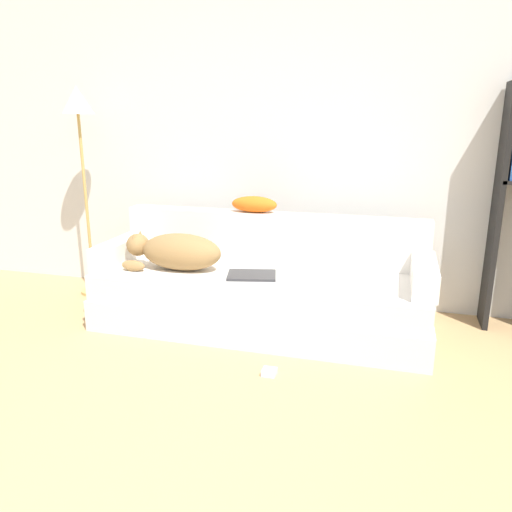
{
  "coord_description": "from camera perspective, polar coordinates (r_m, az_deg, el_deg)",
  "views": [
    {
      "loc": [
        0.94,
        -1.21,
        1.44
      ],
      "look_at": [
        0.08,
        1.86,
        0.55
      ],
      "focal_mm": 35.0,
      "sensor_mm": 36.0,
      "label": 1
    }
  ],
  "objects": [
    {
      "name": "floor_lamp",
      "position": [
        4.24,
        -19.6,
        14.28
      ],
      "size": [
        0.25,
        0.25,
        1.67
      ],
      "color": "tan",
      "rests_on": "ground_plane"
    },
    {
      "name": "laptop",
      "position": [
        3.37,
        -0.49,
        -2.2
      ],
      "size": [
        0.37,
        0.3,
        0.02
      ],
      "rotation": [
        0.0,
        0.0,
        0.23
      ],
      "color": "#2D2D30",
      "rests_on": "couch"
    },
    {
      "name": "couch_arm_right",
      "position": [
        3.31,
        18.63,
        -2.07
      ],
      "size": [
        0.15,
        0.61,
        0.17
      ],
      "color": "silver",
      "rests_on": "couch"
    },
    {
      "name": "wall_back",
      "position": [
        3.96,
        2.0,
        14.28
      ],
      "size": [
        7.4,
        0.06,
        2.7
      ],
      "color": "silver",
      "rests_on": "ground_plane"
    },
    {
      "name": "couch_arm_left",
      "position": [
        3.83,
        -15.26,
        0.55
      ],
      "size": [
        0.15,
        0.61,
        0.17
      ],
      "color": "silver",
      "rests_on": "couch"
    },
    {
      "name": "dog",
      "position": [
        3.55,
        -9.14,
        0.53
      ],
      "size": [
        0.71,
        0.3,
        0.26
      ],
      "color": "olive",
      "rests_on": "couch"
    },
    {
      "name": "power_adapter",
      "position": [
        2.96,
        1.52,
        -13.12
      ],
      "size": [
        0.08,
        0.08,
        0.03
      ],
      "color": "silver",
      "rests_on": "ground_plane"
    },
    {
      "name": "couch_backrest",
      "position": [
        3.7,
        1.79,
        2.17
      ],
      "size": [
        2.25,
        0.15,
        0.36
      ],
      "color": "silver",
      "rests_on": "couch"
    },
    {
      "name": "throw_pillow",
      "position": [
        3.68,
        -0.21,
        5.93
      ],
      "size": [
        0.34,
        0.15,
        0.12
      ],
      "color": "orange",
      "rests_on": "couch_backrest"
    },
    {
      "name": "couch",
      "position": [
        3.51,
        0.43,
        -5.16
      ],
      "size": [
        2.29,
        0.8,
        0.4
      ],
      "color": "silver",
      "rests_on": "ground_plane"
    }
  ]
}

